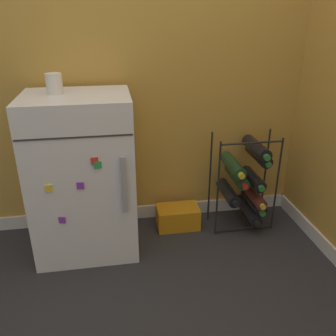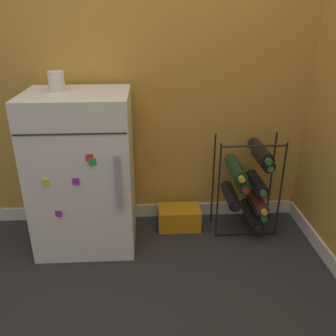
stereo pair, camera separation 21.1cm
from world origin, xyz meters
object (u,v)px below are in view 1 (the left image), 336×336
mini_fridge (83,176)px  soda_box (178,217)px  wine_rack (247,181)px  fridge_top_cup (54,84)px

mini_fridge → soda_box: bearing=11.1°
mini_fridge → soda_box: (0.57, 0.11, -0.39)m
soda_box → wine_rack: bearing=-5.3°
wine_rack → fridge_top_cup: (-1.11, -0.03, 0.66)m
wine_rack → soda_box: wine_rack is taller
wine_rack → fridge_top_cup: fridge_top_cup is taller
mini_fridge → soda_box: 0.70m
wine_rack → soda_box: (-0.44, 0.04, -0.25)m
wine_rack → fridge_top_cup: 1.29m
mini_fridge → wine_rack: (1.01, 0.07, -0.15)m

